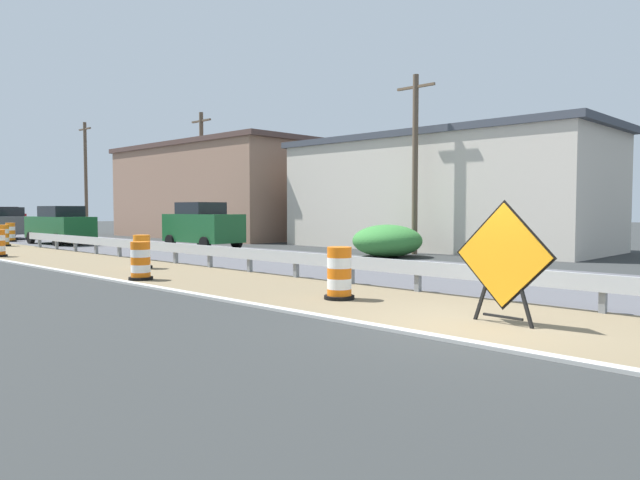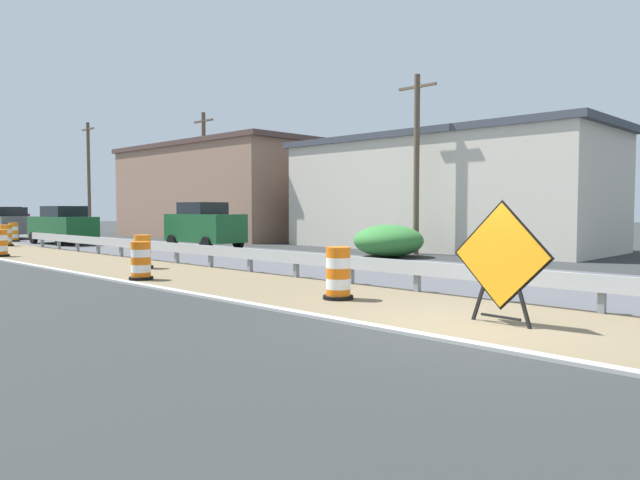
{
  "view_description": "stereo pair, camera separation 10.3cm",
  "coord_description": "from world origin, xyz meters",
  "px_view_note": "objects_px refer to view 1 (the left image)",
  "views": [
    {
      "loc": [
        -8.6,
        -4.8,
        1.9
      ],
      "look_at": [
        2.85,
        6.18,
        1.05
      ],
      "focal_mm": 33.03,
      "sensor_mm": 36.0,
      "label": 1
    },
    {
      "loc": [
        -8.53,
        -4.87,
        1.9
      ],
      "look_at": [
        2.85,
        6.18,
        1.05
      ],
      "focal_mm": 33.03,
      "sensor_mm": 36.0,
      "label": 2
    }
  ],
  "objects_px": {
    "traffic_barrel_farther": "(3,236)",
    "car_mid_far_lane": "(5,219)",
    "traffic_barrel_nearest": "(339,276)",
    "car_lead_far_lane": "(4,223)",
    "car_lead_near_lane": "(60,225)",
    "warning_sign_diamond": "(503,259)",
    "utility_pole_near": "(415,161)",
    "traffic_barrel_farthest": "(10,233)",
    "utility_pole_mid": "(202,174)",
    "traffic_barrel_close": "(141,263)",
    "car_trailing_near_lane": "(203,225)",
    "traffic_barrel_mid": "(142,253)",
    "utility_pole_far": "(86,176)"
  },
  "relations": [
    {
      "from": "utility_pole_mid",
      "to": "traffic_barrel_farther",
      "type": "bearing_deg",
      "value": 163.92
    },
    {
      "from": "warning_sign_diamond",
      "to": "utility_pole_near",
      "type": "relative_size",
      "value": 0.28
    },
    {
      "from": "traffic_barrel_nearest",
      "to": "utility_pole_near",
      "type": "bearing_deg",
      "value": 27.63
    },
    {
      "from": "traffic_barrel_farther",
      "to": "car_lead_near_lane",
      "type": "bearing_deg",
      "value": -9.88
    },
    {
      "from": "traffic_barrel_nearest",
      "to": "utility_pole_far",
      "type": "bearing_deg",
      "value": 73.16
    },
    {
      "from": "utility_pole_far",
      "to": "traffic_barrel_close",
      "type": "bearing_deg",
      "value": -112.13
    },
    {
      "from": "traffic_barrel_mid",
      "to": "traffic_barrel_farther",
      "type": "relative_size",
      "value": 0.98
    },
    {
      "from": "traffic_barrel_close",
      "to": "traffic_barrel_mid",
      "type": "height_order",
      "value": "traffic_barrel_mid"
    },
    {
      "from": "utility_pole_far",
      "to": "traffic_barrel_farthest",
      "type": "bearing_deg",
      "value": -137.79
    },
    {
      "from": "traffic_barrel_close",
      "to": "car_mid_far_lane",
      "type": "relative_size",
      "value": 0.23
    },
    {
      "from": "traffic_barrel_close",
      "to": "car_mid_far_lane",
      "type": "xyz_separation_m",
      "value": [
        8.89,
        37.66,
        0.56
      ]
    },
    {
      "from": "traffic_barrel_mid",
      "to": "traffic_barrel_farthest",
      "type": "bearing_deg",
      "value": 82.52
    },
    {
      "from": "traffic_barrel_mid",
      "to": "utility_pole_mid",
      "type": "xyz_separation_m",
      "value": [
        10.86,
        12.29,
        3.45
      ]
    },
    {
      "from": "warning_sign_diamond",
      "to": "traffic_barrel_farther",
      "type": "xyz_separation_m",
      "value": [
        1.34,
        27.65,
        -0.58
      ]
    },
    {
      "from": "traffic_barrel_nearest",
      "to": "car_lead_far_lane",
      "type": "relative_size",
      "value": 0.27
    },
    {
      "from": "traffic_barrel_mid",
      "to": "car_lead_near_lane",
      "type": "relative_size",
      "value": 0.22
    },
    {
      "from": "traffic_barrel_farthest",
      "to": "utility_pole_far",
      "type": "xyz_separation_m",
      "value": [
        7.66,
        6.95,
        3.82
      ]
    },
    {
      "from": "traffic_barrel_nearest",
      "to": "traffic_barrel_farthest",
      "type": "height_order",
      "value": "traffic_barrel_nearest"
    },
    {
      "from": "car_lead_far_lane",
      "to": "car_mid_far_lane",
      "type": "xyz_separation_m",
      "value": [
        3.94,
        12.01,
        0.03
      ]
    },
    {
      "from": "traffic_barrel_mid",
      "to": "car_trailing_near_lane",
      "type": "height_order",
      "value": "car_trailing_near_lane"
    },
    {
      "from": "car_lead_far_lane",
      "to": "car_mid_far_lane",
      "type": "bearing_deg",
      "value": -18.36
    },
    {
      "from": "warning_sign_diamond",
      "to": "traffic_barrel_close",
      "type": "relative_size",
      "value": 2.01
    },
    {
      "from": "car_lead_near_lane",
      "to": "car_mid_far_lane",
      "type": "bearing_deg",
      "value": -12.67
    },
    {
      "from": "utility_pole_near",
      "to": "utility_pole_mid",
      "type": "xyz_separation_m",
      "value": [
        0.05,
        15.18,
        0.09
      ]
    },
    {
      "from": "traffic_barrel_nearest",
      "to": "utility_pole_far",
      "type": "distance_m",
      "value": 36.67
    },
    {
      "from": "traffic_barrel_close",
      "to": "utility_pole_far",
      "type": "distance_m",
      "value": 31.38
    },
    {
      "from": "traffic_barrel_mid",
      "to": "car_mid_far_lane",
      "type": "height_order",
      "value": "car_mid_far_lane"
    },
    {
      "from": "warning_sign_diamond",
      "to": "utility_pole_far",
      "type": "distance_m",
      "value": 40.2
    },
    {
      "from": "traffic_barrel_close",
      "to": "car_lead_far_lane",
      "type": "relative_size",
      "value": 0.25
    },
    {
      "from": "traffic_barrel_nearest",
      "to": "traffic_barrel_close",
      "type": "height_order",
      "value": "traffic_barrel_nearest"
    },
    {
      "from": "traffic_barrel_mid",
      "to": "utility_pole_far",
      "type": "xyz_separation_m",
      "value": [
        10.18,
        26.15,
        3.83
      ]
    },
    {
      "from": "traffic_barrel_farther",
      "to": "car_mid_far_lane",
      "type": "height_order",
      "value": "car_mid_far_lane"
    },
    {
      "from": "utility_pole_mid",
      "to": "traffic_barrel_farthest",
      "type": "bearing_deg",
      "value": 140.34
    },
    {
      "from": "traffic_barrel_close",
      "to": "car_trailing_near_lane",
      "type": "distance_m",
      "value": 12.44
    },
    {
      "from": "traffic_barrel_mid",
      "to": "car_trailing_near_lane",
      "type": "xyz_separation_m",
      "value": [
        6.83,
        6.47,
        0.61
      ]
    },
    {
      "from": "car_lead_near_lane",
      "to": "utility_pole_mid",
      "type": "relative_size",
      "value": 0.64
    },
    {
      "from": "warning_sign_diamond",
      "to": "car_mid_far_lane",
      "type": "xyz_separation_m",
      "value": [
        7.85,
        47.43,
        -0.05
      ]
    },
    {
      "from": "car_lead_near_lane",
      "to": "car_trailing_near_lane",
      "type": "relative_size",
      "value": 1.15
    },
    {
      "from": "traffic_barrel_mid",
      "to": "traffic_barrel_farther",
      "type": "height_order",
      "value": "traffic_barrel_farther"
    },
    {
      "from": "traffic_barrel_farther",
      "to": "car_lead_near_lane",
      "type": "height_order",
      "value": "car_lead_near_lane"
    },
    {
      "from": "car_lead_far_lane",
      "to": "utility_pole_near",
      "type": "distance_m",
      "value": 27.05
    },
    {
      "from": "warning_sign_diamond",
      "to": "car_trailing_near_lane",
      "type": "xyz_separation_m",
      "value": [
        7.34,
        18.94,
        0.02
      ]
    },
    {
      "from": "traffic_barrel_farthest",
      "to": "utility_pole_mid",
      "type": "bearing_deg",
      "value": -39.66
    },
    {
      "from": "traffic_barrel_farthest",
      "to": "traffic_barrel_farther",
      "type": "bearing_deg",
      "value": -112.73
    },
    {
      "from": "car_lead_near_lane",
      "to": "utility_pole_far",
      "type": "height_order",
      "value": "utility_pole_far"
    },
    {
      "from": "car_lead_near_lane",
      "to": "traffic_barrel_farther",
      "type": "bearing_deg",
      "value": 78.17
    },
    {
      "from": "warning_sign_diamond",
      "to": "traffic_barrel_mid",
      "type": "xyz_separation_m",
      "value": [
        0.51,
        12.47,
        -0.59
      ]
    },
    {
      "from": "traffic_barrel_nearest",
      "to": "car_lead_far_lane",
      "type": "height_order",
      "value": "car_lead_far_lane"
    },
    {
      "from": "car_trailing_near_lane",
      "to": "utility_pole_far",
      "type": "xyz_separation_m",
      "value": [
        3.35,
        19.68,
        3.21
      ]
    },
    {
      "from": "traffic_barrel_nearest",
      "to": "car_trailing_near_lane",
      "type": "xyz_separation_m",
      "value": [
        7.21,
        15.23,
        0.6
      ]
    }
  ]
}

